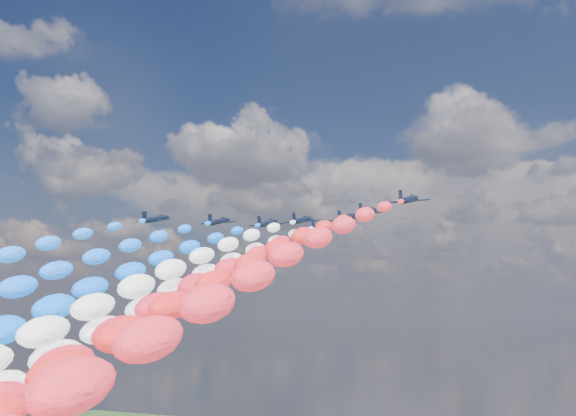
% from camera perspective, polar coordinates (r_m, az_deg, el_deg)
% --- Properties ---
extents(jet_0, '(8.62, 11.78, 4.82)m').
position_cam_1_polar(jet_0, '(174.49, -10.24, -0.85)').
color(jet_0, black).
extents(jet_1, '(8.87, 11.96, 4.82)m').
position_cam_1_polar(jet_1, '(176.89, -5.38, -1.05)').
color(jet_1, black).
extents(jet_2, '(8.63, 11.79, 4.82)m').
position_cam_1_polar(jet_2, '(179.73, -1.63, -1.19)').
color(jet_2, black).
extents(trail_2, '(5.80, 128.61, 47.95)m').
position_cam_1_polar(trail_2, '(124.13, -16.44, -7.90)').
color(trail_2, blue).
extents(jet_3, '(8.72, 11.85, 4.82)m').
position_cam_1_polar(jet_3, '(173.76, 1.06, -0.95)').
color(jet_3, black).
extents(trail_3, '(5.80, 128.61, 47.95)m').
position_cam_1_polar(trail_3, '(116.24, -13.29, -8.01)').
color(trail_3, white).
extents(jet_4, '(9.11, 12.13, 4.82)m').
position_cam_1_polar(jet_4, '(185.68, 2.41, -1.42)').
color(jet_4, black).
extents(trail_4, '(5.80, 128.61, 47.95)m').
position_cam_1_polar(trail_4, '(126.97, -10.03, -8.11)').
color(trail_4, white).
extents(jet_5, '(8.84, 11.94, 4.82)m').
position_cam_1_polar(jet_5, '(170.85, 4.55, -0.80)').
color(jet_5, black).
extents(trail_5, '(5.80, 128.61, 47.95)m').
position_cam_1_polar(trail_5, '(110.91, -8.44, -8.14)').
color(trail_5, red).
extents(jet_6, '(8.78, 11.90, 4.82)m').
position_cam_1_polar(jet_6, '(160.57, 6.18, -0.30)').
color(jet_6, black).
extents(trail_6, '(5.80, 128.61, 47.95)m').
position_cam_1_polar(trail_6, '(99.74, -7.22, -8.15)').
color(trail_6, red).
extents(jet_7, '(9.24, 12.22, 4.82)m').
position_cam_1_polar(jet_7, '(144.84, 9.29, 0.63)').
color(jet_7, black).
extents(trail_7, '(5.80, 128.61, 47.95)m').
position_cam_1_polar(trail_7, '(82.32, -4.44, -8.17)').
color(trail_7, '#EF2939').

